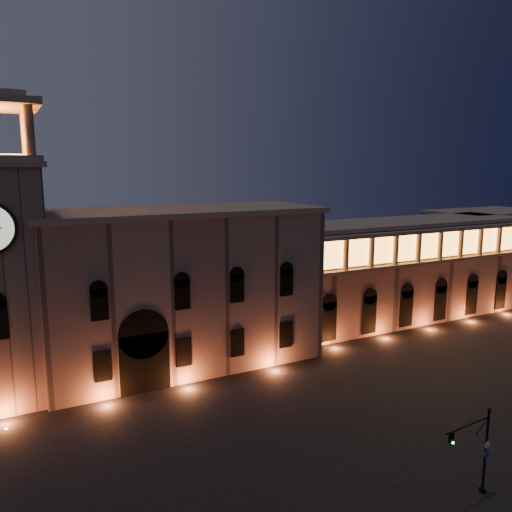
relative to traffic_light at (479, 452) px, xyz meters
The scene contains 5 objects.
ground 13.00m from the traffic_light, 128.41° to the left, with size 160.00×160.00×0.00m, color black.
government_building 33.76m from the traffic_light, 107.29° to the left, with size 30.80×12.80×17.60m.
colonnade_wing 41.75m from the traffic_light, 54.42° to the left, with size 40.60×11.50×14.50m.
secondary_building 64.20m from the traffic_light, 38.47° to the left, with size 20.00×12.00×14.00m, color #816253.
traffic_light is the anchor object (origin of this frame).
Camera 1 is at (-19.32, -30.29, 21.92)m, focal length 35.00 mm.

